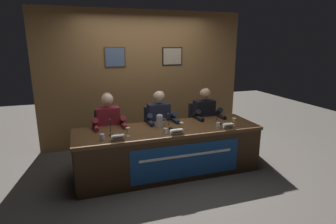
# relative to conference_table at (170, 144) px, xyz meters

# --- Properties ---
(ground_plane) EXTENTS (12.00, 12.00, 0.00)m
(ground_plane) POSITION_rel_conference_table_xyz_m (-0.00, 0.11, -0.50)
(ground_plane) COLOR #4C4742
(wall_back_panelled) EXTENTS (4.03, 0.14, 2.60)m
(wall_back_panelled) POSITION_rel_conference_table_xyz_m (-0.00, 1.60, 0.80)
(wall_back_panelled) COLOR brown
(wall_back_panelled) RESTS_ON ground_plane
(conference_table) EXTENTS (2.83, 0.86, 0.73)m
(conference_table) POSITION_rel_conference_table_xyz_m (0.00, 0.00, 0.00)
(conference_table) COLOR brown
(conference_table) RESTS_ON ground_plane
(chair_left) EXTENTS (0.44, 0.44, 0.92)m
(chair_left) POSITION_rel_conference_table_xyz_m (-0.85, 0.72, -0.05)
(chair_left) COLOR black
(chair_left) RESTS_ON ground_plane
(panelist_left) EXTENTS (0.51, 0.48, 1.24)m
(panelist_left) POSITION_rel_conference_table_xyz_m (-0.85, 0.52, 0.23)
(panelist_left) COLOR black
(panelist_left) RESTS_ON ground_plane
(nameplate_left) EXTENTS (0.18, 0.06, 0.08)m
(nameplate_left) POSITION_rel_conference_table_xyz_m (-0.81, -0.20, 0.27)
(nameplate_left) COLOR white
(nameplate_left) RESTS_ON conference_table
(juice_glass_left) EXTENTS (0.06, 0.06, 0.12)m
(juice_glass_left) POSITION_rel_conference_table_xyz_m (-0.66, -0.08, 0.32)
(juice_glass_left) COLOR white
(juice_glass_left) RESTS_ON conference_table
(water_cup_left) EXTENTS (0.06, 0.06, 0.08)m
(water_cup_left) POSITION_rel_conference_table_xyz_m (-1.01, -0.13, 0.27)
(water_cup_left) COLOR silver
(water_cup_left) RESTS_ON conference_table
(microphone_left) EXTENTS (0.06, 0.17, 0.22)m
(microphone_left) POSITION_rel_conference_table_xyz_m (-0.87, 0.05, 0.31)
(microphone_left) COLOR black
(microphone_left) RESTS_ON conference_table
(chair_center) EXTENTS (0.44, 0.44, 0.92)m
(chair_center) POSITION_rel_conference_table_xyz_m (-0.00, 0.72, -0.05)
(chair_center) COLOR black
(chair_center) RESTS_ON ground_plane
(panelist_center) EXTENTS (0.51, 0.48, 1.24)m
(panelist_center) POSITION_rel_conference_table_xyz_m (-0.00, 0.52, 0.23)
(panelist_center) COLOR black
(panelist_center) RESTS_ON ground_plane
(nameplate_center) EXTENTS (0.19, 0.06, 0.08)m
(nameplate_center) POSITION_rel_conference_table_xyz_m (0.02, -0.23, 0.27)
(nameplate_center) COLOR white
(nameplate_center) RESTS_ON conference_table
(juice_glass_center) EXTENTS (0.06, 0.06, 0.12)m
(juice_glass_center) POSITION_rel_conference_table_xyz_m (0.15, -0.07, 0.32)
(juice_glass_center) COLOR white
(juice_glass_center) RESTS_ON conference_table
(water_cup_center) EXTENTS (0.06, 0.06, 0.08)m
(water_cup_center) POSITION_rel_conference_table_xyz_m (-0.13, -0.15, 0.27)
(water_cup_center) COLOR silver
(water_cup_center) RESTS_ON conference_table
(microphone_center) EXTENTS (0.06, 0.17, 0.22)m
(microphone_center) POSITION_rel_conference_table_xyz_m (0.02, 0.07, 0.31)
(microphone_center) COLOR black
(microphone_center) RESTS_ON conference_table
(chair_right) EXTENTS (0.44, 0.44, 0.92)m
(chair_right) POSITION_rel_conference_table_xyz_m (0.84, 0.72, -0.05)
(chair_right) COLOR black
(chair_right) RESTS_ON ground_plane
(panelist_right) EXTENTS (0.51, 0.48, 1.24)m
(panelist_right) POSITION_rel_conference_table_xyz_m (0.84, 0.52, 0.23)
(panelist_right) COLOR black
(panelist_right) RESTS_ON ground_plane
(nameplate_right) EXTENTS (0.17, 0.06, 0.08)m
(nameplate_right) POSITION_rel_conference_table_xyz_m (0.86, -0.21, 0.27)
(nameplate_right) COLOR white
(nameplate_right) RESTS_ON conference_table
(juice_glass_right) EXTENTS (0.06, 0.06, 0.12)m
(juice_glass_right) POSITION_rel_conference_table_xyz_m (1.02, -0.11, 0.32)
(juice_glass_right) COLOR white
(juice_glass_right) RESTS_ON conference_table
(water_cup_right) EXTENTS (0.06, 0.06, 0.08)m
(water_cup_right) POSITION_rel_conference_table_xyz_m (0.72, -0.14, 0.27)
(water_cup_right) COLOR silver
(water_cup_right) RESTS_ON conference_table
(microphone_right) EXTENTS (0.06, 0.17, 0.22)m
(microphone_right) POSITION_rel_conference_table_xyz_m (0.84, 0.07, 0.31)
(microphone_right) COLOR black
(microphone_right) RESTS_ON conference_table
(water_pitcher_central) EXTENTS (0.15, 0.10, 0.21)m
(water_pitcher_central) POSITION_rel_conference_table_xyz_m (-0.11, 0.20, 0.33)
(water_pitcher_central) COLOR silver
(water_pitcher_central) RESTS_ON conference_table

